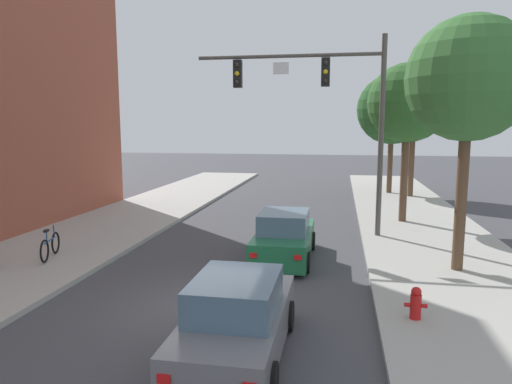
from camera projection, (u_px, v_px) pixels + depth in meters
ground_plane at (204, 309)px, 11.07m from camera, size 120.00×120.00×0.00m
sidewalk_right at (497, 327)px, 9.92m from camera, size 5.00×60.00×0.15m
traffic_signal_mast at (327, 98)px, 17.53m from camera, size 7.14×0.38×7.50m
car_lead_green at (284, 238)px, 15.11m from camera, size 1.85×4.25×1.60m
car_following_grey at (237, 321)px, 8.67m from camera, size 1.84×4.24×1.60m
bicycle_leaning at (50, 246)px, 14.78m from camera, size 0.55×1.72×0.98m
fire_hydrant at (416, 303)px, 10.12m from camera, size 0.48×0.24×0.72m
street_tree_nearest at (469, 80)px, 12.89m from camera, size 3.48×3.48×7.22m
street_tree_second at (407, 104)px, 19.86m from camera, size 3.39×3.39×6.85m
street_tree_third at (414, 112)px, 27.13m from camera, size 3.41×3.41×6.69m
street_tree_farthest at (392, 110)px, 28.53m from camera, size 4.28×4.28×7.31m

